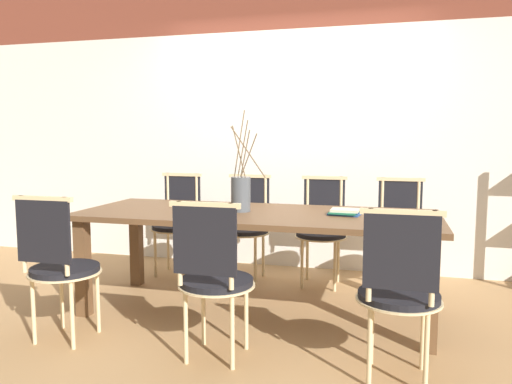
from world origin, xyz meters
The scene contains 12 objects.
ground_plane centered at (0.00, 0.00, 0.00)m, with size 16.00×16.00×0.00m, color #A87F51.
wall_rear centered at (0.00, 1.39, 1.60)m, with size 12.00×0.06×3.20m.
dining_table centered at (0.00, 0.00, 0.67)m, with size 2.62×1.01×0.76m.
chair_near_leftend centered at (-1.06, -0.85, 0.52)m, with size 0.46×0.46×0.96m.
chair_near_left centered at (-0.03, -0.85, 0.52)m, with size 0.46×0.46×0.96m.
chair_near_center centered at (1.01, -0.85, 0.52)m, with size 0.46×0.46×0.96m.
chair_far_leftend centered at (-1.01, 0.85, 0.52)m, with size 0.46×0.46×0.96m.
chair_far_left centered at (-0.32, 0.85, 0.52)m, with size 0.46×0.46×0.96m.
chair_far_center centered at (0.37, 0.85, 0.52)m, with size 0.46×0.46×0.96m.
chair_far_right centered at (1.03, 0.85, 0.52)m, with size 0.46×0.46×0.96m.
vase_centerpiece centered at (-0.12, 0.01, 0.89)m, with size 0.27×0.32×0.75m.
book_stack centered at (0.64, 0.05, 0.78)m, with size 0.24×0.20×0.04m.
Camera 1 is at (0.95, -3.50, 1.31)m, focal length 35.00 mm.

